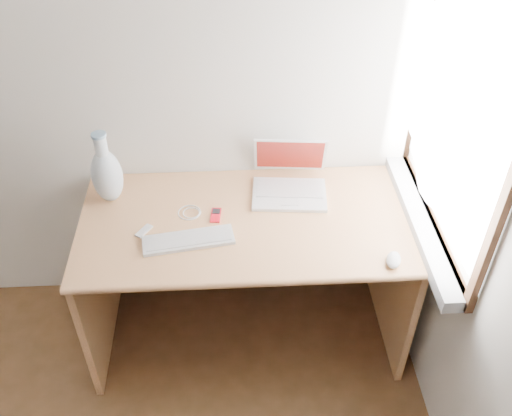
{
  "coord_description": "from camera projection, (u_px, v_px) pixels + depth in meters",
  "views": [
    {
      "loc": [
        0.88,
        -0.51,
        2.43
      ],
      "look_at": [
        0.98,
        1.35,
        0.86
      ],
      "focal_mm": 40.0,
      "sensor_mm": 36.0,
      "label": 1
    }
  ],
  "objects": [
    {
      "name": "vase",
      "position": [
        107.0,
        174.0,
        2.52
      ],
      "size": [
        0.14,
        0.14,
        0.35
      ],
      "color": "silver",
      "rests_on": "desk"
    },
    {
      "name": "desk",
      "position": [
        246.0,
        243.0,
        2.72
      ],
      "size": [
        1.47,
        0.73,
        0.77
      ],
      "color": "tan",
      "rests_on": "floor"
    },
    {
      "name": "mouse",
      "position": [
        394.0,
        260.0,
        2.29
      ],
      "size": [
        0.09,
        0.11,
        0.03
      ],
      "primitive_type": "ellipsoid",
      "rotation": [
        0.0,
        0.0,
        -0.34
      ],
      "color": "white",
      "rests_on": "desk"
    },
    {
      "name": "cable_coil",
      "position": [
        189.0,
        213.0,
        2.54
      ],
      "size": [
        0.13,
        0.13,
        0.01
      ],
      "primitive_type": "torus",
      "rotation": [
        0.0,
        0.0,
        -0.37
      ],
      "color": "silver",
      "rests_on": "desk"
    },
    {
      "name": "window",
      "position": [
        451.0,
        126.0,
        2.16
      ],
      "size": [
        0.11,
        0.99,
        1.1
      ],
      "color": "white",
      "rests_on": "right_wall"
    },
    {
      "name": "remote",
      "position": [
        144.0,
        231.0,
        2.45
      ],
      "size": [
        0.07,
        0.09,
        0.01
      ],
      "primitive_type": "cube",
      "rotation": [
        0.0,
        0.0,
        -0.58
      ],
      "color": "silver",
      "rests_on": "desk"
    },
    {
      "name": "ipod",
      "position": [
        216.0,
        215.0,
        2.52
      ],
      "size": [
        0.05,
        0.1,
        0.01
      ],
      "rotation": [
        0.0,
        0.0,
        -0.1
      ],
      "color": "red",
      "rests_on": "desk"
    },
    {
      "name": "laptop",
      "position": [
        289.0,
        181.0,
        2.63
      ],
      "size": [
        0.36,
        0.31,
        0.23
      ],
      "rotation": [
        0.0,
        0.0,
        -0.09
      ],
      "color": "white",
      "rests_on": "desk"
    },
    {
      "name": "back_wall",
      "position": [
        21.0,
        76.0,
        2.42
      ],
      "size": [
        3.5,
        0.04,
        2.6
      ],
      "primitive_type": "cube",
      "color": "silver",
      "rests_on": "floor"
    },
    {
      "name": "external_keyboard",
      "position": [
        188.0,
        240.0,
        2.39
      ],
      "size": [
        0.4,
        0.17,
        0.02
      ],
      "rotation": [
        0.0,
        0.0,
        0.15
      ],
      "color": "silver",
      "rests_on": "desk"
    }
  ]
}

